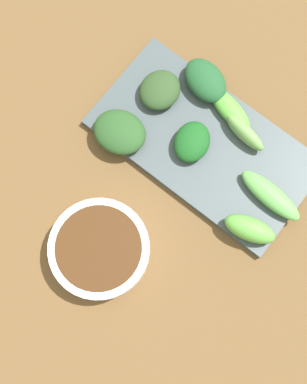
# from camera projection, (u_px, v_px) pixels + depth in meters

# --- Properties ---
(tabletop) EXTENTS (2.10, 2.10, 0.02)m
(tabletop) POSITION_uv_depth(u_px,v_px,m) (168.00, 183.00, 0.73)
(tabletop) COLOR brown
(tabletop) RESTS_ON ground
(sauce_bowl) EXTENTS (0.13, 0.13, 0.04)m
(sauce_bowl) POSITION_uv_depth(u_px,v_px,m) (100.00, 249.00, 0.68)
(sauce_bowl) COLOR white
(sauce_bowl) RESTS_ON tabletop
(serving_plate) EXTENTS (0.16, 0.31, 0.01)m
(serving_plate) POSITION_uv_depth(u_px,v_px,m) (204.00, 144.00, 0.72)
(serving_plate) COLOR #444F55
(serving_plate) RESTS_ON tabletop
(broccoli_leafy_0) EXTENTS (0.06, 0.06, 0.03)m
(broccoli_leafy_0) POSITION_uv_depth(u_px,v_px,m) (160.00, 90.00, 0.72)
(broccoli_leafy_0) COLOR #2D4825
(broccoli_leafy_0) RESTS_ON serving_plate
(broccoli_leafy_1) EXTENTS (0.07, 0.08, 0.03)m
(broccoli_leafy_1) POSITION_uv_depth(u_px,v_px,m) (120.00, 132.00, 0.71)
(broccoli_leafy_1) COLOR #295025
(broccoli_leafy_1) RESTS_ON serving_plate
(broccoli_stalk_2) EXTENTS (0.03, 0.07, 0.03)m
(broccoli_stalk_2) POSITION_uv_depth(u_px,v_px,m) (245.00, 133.00, 0.71)
(broccoli_stalk_2) COLOR #6EA153
(broccoli_stalk_2) RESTS_ON serving_plate
(broccoli_leafy_3) EXTENTS (0.07, 0.08, 0.03)m
(broccoli_leafy_3) POSITION_uv_depth(u_px,v_px,m) (205.00, 81.00, 0.72)
(broccoli_leafy_3) COLOR #20542D
(broccoli_leafy_3) RESTS_ON serving_plate
(broccoli_stalk_4) EXTENTS (0.04, 0.10, 0.02)m
(broccoli_stalk_4) POSITION_uv_depth(u_px,v_px,m) (271.00, 196.00, 0.69)
(broccoli_stalk_4) COLOR #62AC54
(broccoli_stalk_4) RESTS_ON serving_plate
(broccoli_leafy_5) EXTENTS (0.07, 0.06, 0.03)m
(broccoli_leafy_5) POSITION_uv_depth(u_px,v_px,m) (192.00, 142.00, 0.70)
(broccoli_leafy_5) COLOR #19571F
(broccoli_leafy_5) RESTS_ON serving_plate
(broccoli_stalk_6) EXTENTS (0.05, 0.08, 0.02)m
(broccoli_stalk_6) POSITION_uv_depth(u_px,v_px,m) (230.00, 110.00, 0.72)
(broccoli_stalk_6) COLOR #5BAF3D
(broccoli_stalk_6) RESTS_ON serving_plate
(broccoli_stalk_7) EXTENTS (0.05, 0.08, 0.03)m
(broccoli_stalk_7) POSITION_uv_depth(u_px,v_px,m) (250.00, 229.00, 0.68)
(broccoli_stalk_7) COLOR #60AF45
(broccoli_stalk_7) RESTS_ON serving_plate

